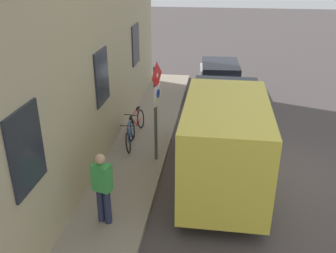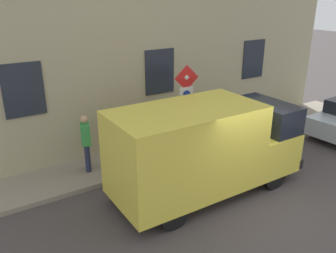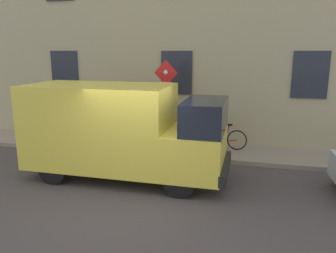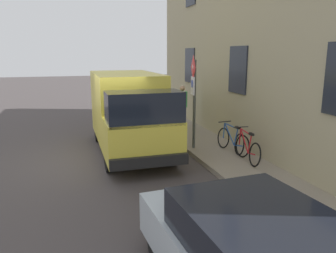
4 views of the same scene
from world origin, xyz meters
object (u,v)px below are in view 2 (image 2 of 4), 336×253
pedestrian (86,141)px  bicycle_blue (187,130)px  delivery_van (205,147)px  bicycle_red (206,125)px  sign_post_stacked (186,99)px

pedestrian → bicycle_blue: bearing=-159.0°
delivery_van → bicycle_blue: bearing=62.4°
delivery_van → bicycle_red: (2.91, -2.39, -0.82)m
bicycle_red → bicycle_blue: (-0.00, 0.85, 0.00)m
delivery_van → bicycle_red: bearing=50.9°
sign_post_stacked → delivery_van: (-1.91, 0.73, -0.72)m
sign_post_stacked → bicycle_red: 2.47m
sign_post_stacked → bicycle_red: bearing=-58.9°
bicycle_red → sign_post_stacked: bearing=37.2°
sign_post_stacked → pedestrian: size_ratio=1.65×
delivery_van → bicycle_blue: delivery_van is taller
delivery_van → bicycle_red: 3.85m
sign_post_stacked → bicycle_blue: bearing=-39.0°
delivery_van → pedestrian: (2.62, 2.29, -0.26)m
bicycle_blue → pedestrian: size_ratio=1.00×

